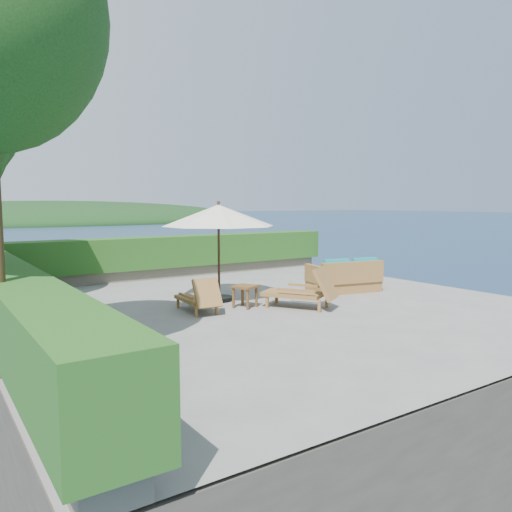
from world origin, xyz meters
TOP-DOWN VIEW (x-y plane):
  - ground at (0.00, 0.00)m, footprint 12.00×12.00m
  - foundation at (0.00, 0.00)m, footprint 12.00×12.00m
  - ocean at (0.00, 0.00)m, footprint 600.00×600.00m
  - offshore_island at (25.00, 140.00)m, footprint 126.00×57.60m
  - planter_wall_far at (0.00, 5.60)m, footprint 12.00×0.60m
  - planter_wall_left at (-5.60, 0.00)m, footprint 0.60×12.00m
  - hedge_far at (0.00, 5.60)m, footprint 12.40×0.90m
  - hedge_left at (-5.60, 0.00)m, footprint 0.90×12.40m
  - patio_umbrella at (-0.62, 1.09)m, footprint 3.71×3.71m
  - lounge_left at (-1.67, 0.16)m, footprint 0.70×1.45m
  - lounge_right at (0.55, -0.80)m, footprint 1.49×1.82m
  - side_table at (-0.54, 0.02)m, footprint 0.66×0.66m
  - wicker_loveseat at (2.91, 0.27)m, footprint 2.10×1.37m

SIDE VIEW (x-z plane):
  - offshore_island at x=25.00m, z-range -9.30..3.30m
  - ocean at x=0.00m, z-range -3.00..-3.00m
  - foundation at x=0.00m, z-range -3.05..-0.05m
  - ground at x=0.00m, z-range 0.00..0.00m
  - planter_wall_far at x=0.00m, z-range 0.00..0.36m
  - planter_wall_left at x=-5.60m, z-range 0.00..0.36m
  - lounge_left at x=-1.67m, z-range -0.07..0.75m
  - wicker_loveseat at x=2.91m, z-range -0.11..0.85m
  - lounge_right at x=0.55m, z-range -0.08..0.91m
  - side_table at x=-0.54m, z-range 0.17..0.70m
  - hedge_far at x=0.00m, z-range 0.35..1.35m
  - hedge_left at x=-5.60m, z-range 0.35..1.35m
  - patio_umbrella at x=-0.62m, z-range 0.86..3.36m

